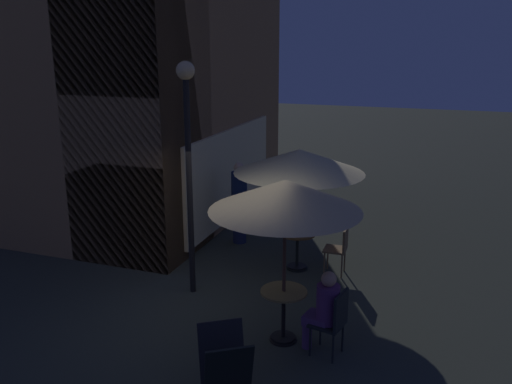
% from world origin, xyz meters
% --- Properties ---
extents(ground_plane, '(60.00, 60.00, 0.00)m').
position_xyz_m(ground_plane, '(0.00, 0.00, 0.00)').
color(ground_plane, '#33372D').
extents(cafe_building, '(6.91, 6.61, 9.87)m').
position_xyz_m(cafe_building, '(3.49, 3.71, 4.93)').
color(cafe_building, '#A07245').
rests_on(cafe_building, ground).
extents(street_lamp_near_corner, '(0.30, 0.30, 3.93)m').
position_xyz_m(street_lamp_near_corner, '(0.74, 0.85, 2.65)').
color(street_lamp_near_corner, black).
rests_on(street_lamp_near_corner, ground).
extents(menu_sandwich_board, '(0.86, 0.83, 0.97)m').
position_xyz_m(menu_sandwich_board, '(-1.93, -0.89, 0.50)').
color(menu_sandwich_board, black).
rests_on(menu_sandwich_board, ground).
extents(cafe_table_0, '(0.67, 0.67, 0.79)m').
position_xyz_m(cafe_table_0, '(-0.26, -1.09, 0.55)').
color(cafe_table_0, black).
rests_on(cafe_table_0, ground).
extents(cafe_table_1, '(0.68, 0.68, 0.73)m').
position_xyz_m(cafe_table_1, '(2.29, -0.60, 0.51)').
color(cafe_table_1, black).
rests_on(cafe_table_1, ground).
extents(patio_umbrella_0, '(2.11, 2.11, 2.42)m').
position_xyz_m(patio_umbrella_0, '(-0.26, -1.09, 2.19)').
color(patio_umbrella_0, black).
rests_on(patio_umbrella_0, ground).
extents(patio_umbrella_1, '(2.41, 2.41, 2.34)m').
position_xyz_m(patio_umbrella_1, '(2.29, -0.60, 2.11)').
color(patio_umbrella_1, black).
rests_on(patio_umbrella_1, ground).
extents(cafe_chair_0, '(0.50, 0.50, 0.98)m').
position_xyz_m(cafe_chair_0, '(-0.42, -1.86, 0.58)').
color(cafe_chair_0, black).
rests_on(cafe_chair_0, ground).
extents(cafe_chair_1, '(0.41, 0.41, 0.92)m').
position_xyz_m(cafe_chair_1, '(2.30, -1.42, 0.56)').
color(cafe_chair_1, brown).
rests_on(cafe_chair_1, ground).
extents(patron_seated_0, '(0.39, 0.52, 1.24)m').
position_xyz_m(patron_seated_0, '(-0.39, -1.71, 0.70)').
color(patron_seated_0, '#5D3867').
rests_on(patron_seated_0, ground).
extents(patron_standing_1, '(0.34, 0.34, 1.78)m').
position_xyz_m(patron_standing_1, '(3.24, 0.95, 0.90)').
color(patron_standing_1, '#1C2446').
rests_on(patron_standing_1, ground).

